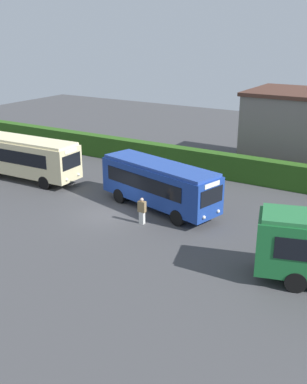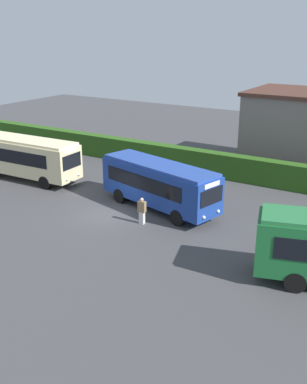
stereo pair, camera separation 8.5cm
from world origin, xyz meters
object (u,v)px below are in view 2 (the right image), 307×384
Objects in this scene: bus_cream at (26,156)px; person_left at (161,182)px; person_center at (142,210)px; bus_blue at (159,183)px; person_right at (195,192)px.

bus_cream reaches higher than person_left.
bus_blue is at bearing 6.22° from person_center.
bus_blue is 2.83m from person_left.
person_center is at bearing -68.13° from bus_blue.
bus_cream is 4.98× the size of person_left.
bus_cream is 12.78m from person_center.
bus_cream is 12.12m from bus_blue.
person_left is at bearing 16.75° from person_center.
bus_blue is 4.81× the size of person_left.
bus_cream is at bearing -148.40° from person_right.
person_right is at bearing 156.75° from person_left.
bus_cream is 5.06× the size of person_right.
bus_blue is at bearing 108.72° from person_left.
bus_cream is 11.12m from person_left.
person_right reaches higher than person_center.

